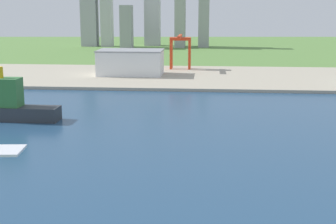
% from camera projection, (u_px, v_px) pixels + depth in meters
% --- Properties ---
extents(ground_plane, '(2400.00, 2400.00, 0.00)m').
position_uv_depth(ground_plane, '(162.00, 132.00, 251.17)').
color(ground_plane, '#57823E').
extents(water_bay, '(840.00, 360.00, 0.15)m').
position_uv_depth(water_bay, '(147.00, 171.00, 192.79)').
color(water_bay, navy).
rests_on(water_bay, ground).
extents(industrial_pier, '(840.00, 140.00, 2.50)m').
position_uv_depth(industrial_pier, '(183.00, 77.00, 435.74)').
color(industrial_pier, '#AAA08C').
rests_on(industrial_pier, ground).
extents(container_barge, '(46.88, 13.71, 30.45)m').
position_uv_depth(container_barge, '(14.00, 105.00, 275.09)').
color(container_barge, '#2D3338').
rests_on(container_barge, water_bay).
extents(port_crane_red, '(20.47, 36.70, 33.56)m').
position_uv_depth(port_crane_red, '(180.00, 45.00, 473.46)').
color(port_crane_red, red).
rests_on(port_crane_red, industrial_pier).
extents(warehouse_main, '(57.98, 35.87, 22.47)m').
position_uv_depth(warehouse_main, '(131.00, 62.00, 437.88)').
color(warehouse_main, white).
rests_on(warehouse_main, industrial_pier).
extents(distant_skyline, '(201.14, 68.27, 138.12)m').
position_uv_depth(distant_skyline, '(138.00, 11.00, 756.88)').
color(distant_skyline, '#9D9CA9').
rests_on(distant_skyline, ground).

